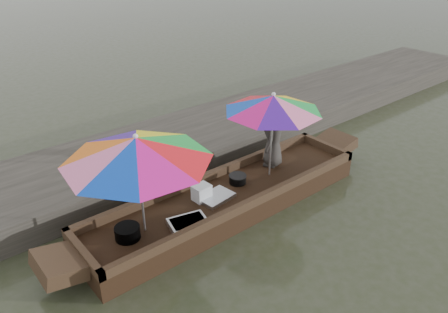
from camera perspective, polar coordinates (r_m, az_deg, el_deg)
water at (r=7.53m, az=0.49°, el=-7.03°), size 80.00×80.00×0.00m
dock at (r=8.96m, az=-8.56°, el=0.57°), size 22.00×2.20×0.50m
boat_hull at (r=7.43m, az=0.49°, el=-5.92°), size 5.18×1.20×0.35m
cooking_pot at (r=6.45m, az=-12.49°, el=-9.67°), size 0.36×0.36×0.19m
tray_crayfish at (r=6.58m, az=-4.71°, el=-8.67°), size 0.64×0.51×0.09m
tray_scallop at (r=7.18m, az=-1.05°, el=-5.32°), size 0.61×0.46×0.06m
charcoal_grill at (r=7.58m, az=1.79°, el=-3.01°), size 0.29×0.29×0.14m
supply_bag at (r=7.11m, az=-2.94°, el=-4.73°), size 0.30×0.24×0.26m
vendor at (r=7.99m, az=6.52°, el=2.65°), size 0.68×0.61×1.16m
umbrella_bow at (r=6.18m, az=-10.86°, el=-3.65°), size 2.59×2.59×1.55m
umbrella_stern at (r=7.55m, az=6.20°, el=2.74°), size 2.08×2.08×1.55m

